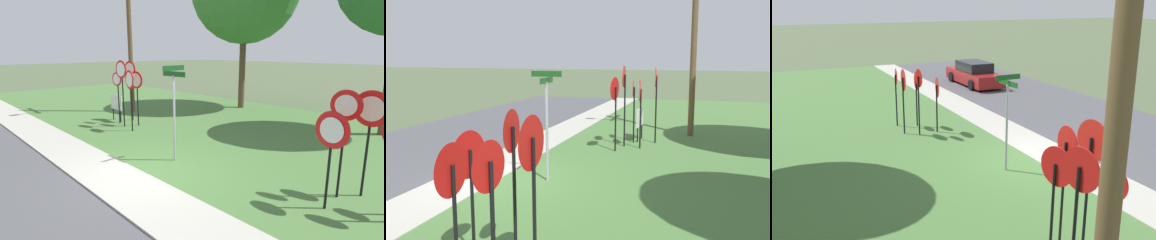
{
  "view_description": "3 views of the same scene",
  "coord_description": "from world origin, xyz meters",
  "views": [
    {
      "loc": [
        6.69,
        -4.44,
        3.36
      ],
      "look_at": [
        -0.89,
        2.54,
        1.03
      ],
      "focal_mm": 28.73,
      "sensor_mm": 36.0,
      "label": 1
    },
    {
      "loc": [
        10.06,
        5.37,
        3.38
      ],
      "look_at": [
        0.53,
        2.39,
        1.84
      ],
      "focal_mm": 40.46,
      "sensor_mm": 36.0,
      "label": 2
    },
    {
      "loc": [
        -11.0,
        7.54,
        5.05
      ],
      "look_at": [
        0.03,
        2.5,
        1.66
      ],
      "focal_mm": 41.07,
      "sensor_mm": 36.0,
      "label": 3
    }
  ],
  "objects": [
    {
      "name": "stop_sign_near_right",
      "position": [
        -5.93,
        2.54,
        1.73
      ],
      "size": [
        0.62,
        0.13,
        2.37
      ],
      "rotation": [
        0.0,
        0.0,
        0.15
      ],
      "color": "black",
      "rests_on": "grass_median"
    },
    {
      "name": "yield_sign_far_right",
      "position": [
        4.19,
        1.71,
        1.62
      ],
      "size": [
        0.78,
        0.17,
        2.14
      ],
      "rotation": [
        0.0,
        0.0,
        -0.18
      ],
      "color": "black",
      "rests_on": "grass_median"
    },
    {
      "name": "grass_median",
      "position": [
        0.0,
        6.0,
        0.02
      ],
      "size": [
        44.0,
        12.0,
        0.04
      ],
      "primitive_type": "cube",
      "color": "#477038",
      "rests_on": "ground_plane"
    },
    {
      "name": "street_name_post",
      "position": [
        -0.31,
        1.27,
        1.77
      ],
      "size": [
        0.96,
        0.82,
        2.9
      ],
      "rotation": [
        0.0,
        0.0,
        0.04
      ],
      "color": "#9EA0A8",
      "rests_on": "grass_median"
    },
    {
      "name": "utility_pole",
      "position": [
        -7.99,
        4.42,
        5.06
      ],
      "size": [
        2.1,
        2.31,
        9.33
      ],
      "color": "brown",
      "rests_on": "grass_median"
    },
    {
      "name": "ground_plane",
      "position": [
        0.0,
        0.0,
        0.0
      ],
      "size": [
        160.0,
        160.0,
        0.0
      ],
      "primitive_type": "plane",
      "color": "#4C5B3D"
    },
    {
      "name": "stop_sign_far_left",
      "position": [
        -4.28,
        2.2,
        1.91
      ],
      "size": [
        0.77,
        0.14,
        2.55
      ],
      "rotation": [
        0.0,
        0.0,
        -0.14
      ],
      "color": "black",
      "rests_on": "grass_median"
    },
    {
      "name": "notice_board",
      "position": [
        -6.45,
        2.72,
        0.87
      ],
      "size": [
        1.1,
        0.09,
        1.25
      ],
      "rotation": [
        0.0,
        0.0,
        -0.05
      ],
      "color": "black",
      "rests_on": "grass_median"
    },
    {
      "name": "yield_sign_far_left",
      "position": [
        4.49,
        2.92,
        1.9
      ],
      "size": [
        0.82,
        0.11,
        2.48
      ],
      "rotation": [
        0.0,
        0.0,
        -0.06
      ],
      "color": "black",
      "rests_on": "grass_median"
    },
    {
      "name": "stop_sign_far_right",
      "position": [
        -5.16,
        2.34,
        2.19
      ],
      "size": [
        0.77,
        0.11,
        2.92
      ],
      "rotation": [
        0.0,
        0.0,
        0.07
      ],
      "color": "black",
      "rests_on": "grass_median"
    },
    {
      "name": "yield_sign_near_left",
      "position": [
        4.14,
        2.44,
        1.9
      ],
      "size": [
        0.68,
        0.11,
        2.5
      ],
      "rotation": [
        0.0,
        0.0,
        0.07
      ],
      "color": "black",
      "rests_on": "grass_median"
    },
    {
      "name": "stop_sign_near_left",
      "position": [
        -4.96,
        2.94,
        1.82
      ],
      "size": [
        0.75,
        0.17,
        2.44
      ],
      "rotation": [
        0.0,
        0.0,
        0.2
      ],
      "color": "black",
      "rests_on": "grass_median"
    },
    {
      "name": "sidewalk_strip",
      "position": [
        0.0,
        -0.8,
        0.03
      ],
      "size": [
        44.0,
        1.6,
        0.06
      ],
      "primitive_type": "cube",
      "color": "#ADAA9E",
      "rests_on": "ground_plane"
    },
    {
      "name": "stop_sign_far_center",
      "position": [
        -6.08,
        3.34,
        2.11
      ],
      "size": [
        0.72,
        0.15,
        2.84
      ],
      "rotation": [
        0.0,
        0.0,
        0.17
      ],
      "color": "black",
      "rests_on": "grass_median"
    }
  ]
}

